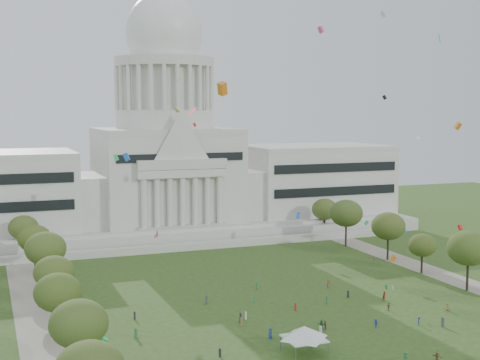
{
  "coord_description": "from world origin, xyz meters",
  "views": [
    {
      "loc": [
        -56.24,
        -101.2,
        40.5
      ],
      "look_at": [
        0.0,
        45.0,
        24.0
      ],
      "focal_mm": 50.0,
      "sensor_mm": 36.0,
      "label": 1
    }
  ],
  "objects": [
    {
      "name": "ground",
      "position": [
        0.0,
        0.0,
        0.0
      ],
      "size": [
        400.0,
        400.0,
        0.0
      ],
      "primitive_type": "plane",
      "color": "#2E4B1C",
      "rests_on": "ground"
    },
    {
      "name": "capitol",
      "position": [
        0.0,
        113.59,
        22.3
      ],
      "size": [
        160.0,
        64.5,
        91.3
      ],
      "color": "beige",
      "rests_on": "ground"
    },
    {
      "name": "path_left",
      "position": [
        -48.0,
        30.0,
        0.02
      ],
      "size": [
        8.0,
        160.0,
        0.04
      ],
      "primitive_type": "cube",
      "color": "gray",
      "rests_on": "ground"
    },
    {
      "name": "path_right",
      "position": [
        48.0,
        30.0,
        0.02
      ],
      "size": [
        8.0,
        160.0,
        0.04
      ],
      "primitive_type": "cube",
      "color": "gray",
      "rests_on": "ground"
    },
    {
      "name": "row_tree_l_1",
      "position": [
        -44.07,
        -2.96,
        8.95
      ],
      "size": [
        8.86,
        8.86,
        12.59
      ],
      "color": "black",
      "rests_on": "ground"
    },
    {
      "name": "row_tree_l_2",
      "position": [
        -45.04,
        17.3,
        8.51
      ],
      "size": [
        8.42,
        8.42,
        11.97
      ],
      "color": "black",
      "rests_on": "ground"
    },
    {
      "name": "row_tree_r_2",
      "position": [
        44.17,
        17.44,
        9.66
      ],
      "size": [
        9.55,
        9.55,
        13.58
      ],
      "color": "black",
      "rests_on": "ground"
    },
    {
      "name": "row_tree_l_3",
      "position": [
        -44.09,
        33.92,
        8.21
      ],
      "size": [
        8.12,
        8.12,
        11.55
      ],
      "color": "black",
      "rests_on": "ground"
    },
    {
      "name": "row_tree_r_3",
      "position": [
        44.4,
        34.48,
        7.08
      ],
      "size": [
        7.01,
        7.01,
        9.98
      ],
      "color": "black",
      "rests_on": "ground"
    },
    {
      "name": "row_tree_l_4",
      "position": [
        -44.08,
        52.42,
        9.39
      ],
      "size": [
        9.29,
        9.29,
        13.21
      ],
      "color": "black",
      "rests_on": "ground"
    },
    {
      "name": "row_tree_r_4",
      "position": [
        44.76,
        50.04,
        9.29
      ],
      "size": [
        9.19,
        9.19,
        13.06
      ],
      "color": "black",
      "rests_on": "ground"
    },
    {
      "name": "row_tree_l_5",
      "position": [
        -45.22,
        71.01,
        8.42
      ],
      "size": [
        8.33,
        8.33,
        11.85
      ],
      "color": "black",
      "rests_on": "ground"
    },
    {
      "name": "row_tree_r_5",
      "position": [
        43.49,
        70.19,
        9.93
      ],
      "size": [
        9.82,
        9.82,
        13.96
      ],
      "color": "black",
      "rests_on": "ground"
    },
    {
      "name": "row_tree_l_6",
      "position": [
        -46.87,
        89.14,
        8.27
      ],
      "size": [
        8.19,
        8.19,
        11.64
      ],
      "color": "black",
      "rests_on": "ground"
    },
    {
      "name": "row_tree_r_6",
      "position": [
        45.96,
        88.13,
        8.51
      ],
      "size": [
        8.42,
        8.42,
        11.97
      ],
      "color": "black",
      "rests_on": "ground"
    },
    {
      "name": "event_tent",
      "position": [
        -7.76,
        -4.8,
        3.83
      ],
      "size": [
        8.86,
        8.86,
        4.94
      ],
      "color": "#4C4C4C",
      "rests_on": "ground"
    },
    {
      "name": "person_0",
      "position": [
        30.31,
        6.66,
        0.77
      ],
      "size": [
        0.89,
        0.86,
        1.54
      ],
      "primitive_type": "imported",
      "rotation": [
        0.0,
        0.0,
        5.58
      ],
      "color": "olive",
      "rests_on": "ground"
    },
    {
      "name": "person_2",
      "position": [
        22.38,
        17.35,
        0.97
      ],
      "size": [
        1.03,
        0.75,
        1.93
      ],
      "primitive_type": "imported",
      "rotation": [
        0.0,
        0.0,
        0.19
      ],
      "color": "#B21E1E",
      "rests_on": "ground"
    },
    {
      "name": "person_3",
      "position": [
        10.81,
        2.51,
        0.86
      ],
      "size": [
        1.06,
        1.25,
        1.72
      ],
      "primitive_type": "imported",
      "rotation": [
        0.0,
        0.0,
        5.25
      ],
      "color": "navy",
      "rests_on": "ground"
    },
    {
      "name": "person_4",
      "position": [
        1.35,
        4.72,
        0.96
      ],
      "size": [
        0.79,
        1.21,
        1.92
      ],
      "primitive_type": "imported",
      "rotation": [
        0.0,
        0.0,
        4.54
      ],
      "color": "olive",
      "rests_on": "ground"
    },
    {
      "name": "person_5",
      "position": [
        0.85,
        5.16,
        0.95
      ],
      "size": [
        1.7,
        1.79,
        1.91
      ],
      "primitive_type": "imported",
      "rotation": [
        0.0,
        0.0,
        2.3
      ],
      "color": "#33723F",
      "rests_on": "ground"
    },
    {
      "name": "person_6",
      "position": [
        5.72,
        -14.21,
        0.98
      ],
      "size": [
        0.76,
        1.04,
        1.97
      ],
      "primitive_type": "imported",
      "rotation": [
        0.0,
        0.0,
        1.72
      ],
      "color": "#33723F",
      "rests_on": "ground"
    },
    {
      "name": "person_8",
      "position": [
        -11.71,
        14.49,
        0.95
      ],
      "size": [
        1.03,
        0.75,
        1.91
      ],
      "primitive_type": "imported",
      "rotation": [
        0.0,
        0.0,
        2.93
      ],
      "color": "#4C4C51",
      "rests_on": "ground"
    },
    {
      "name": "person_9",
      "position": [
        19.3,
        0.96,
        0.78
      ],
      "size": [
        0.91,
        1.14,
        1.57
      ],
      "primitive_type": "imported",
      "rotation": [
        0.0,
        0.0,
        1.11
      ],
      "color": "navy",
      "rests_on": "ground"
    },
    {
      "name": "person_10",
      "position": [
        19.16,
        10.86,
        0.82
      ],
      "size": [
        0.73,
        1.06,
        1.65
      ],
      "primitive_type": "imported",
      "rotation": [
        0.0,
        0.0,
        1.8
      ],
      "color": "olive",
      "rests_on": "ground"
    },
    {
      "name": "person_11",
      "position": [
        10.62,
        -15.77,
        0.9
      ],
      "size": [
        1.59,
        1.68,
        1.8
      ],
      "primitive_type": "imported",
      "rotation": [
        0.0,
        0.0,
        2.29
      ],
      "color": "olive",
      "rests_on": "ground"
    },
    {
      "name": "distant_crowd",
      "position": [
        -12.95,
        14.28,
        0.87
      ],
      "size": [
        65.26,
        40.72,
        1.95
      ],
      "color": "#994C8C",
      "rests_on": "ground"
    },
    {
      "name": "kite_swarm",
      "position": [
        3.04,
        6.52,
        28.48
      ],
      "size": [
        91.16,
        102.47,
        59.21
      ],
      "color": "black",
      "rests_on": "ground"
    }
  ]
}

